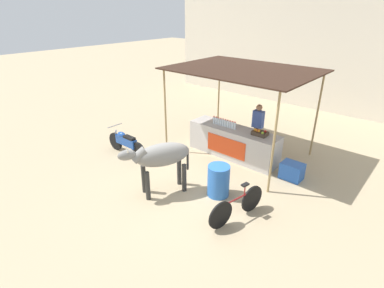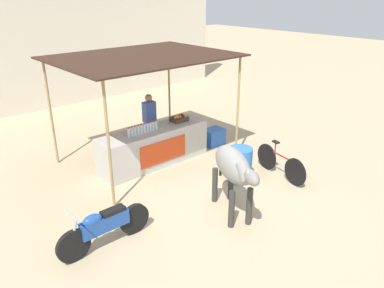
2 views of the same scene
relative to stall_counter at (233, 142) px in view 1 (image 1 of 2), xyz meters
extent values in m
plane|color=tan|center=(0.00, -2.20, -0.48)|extent=(60.00, 60.00, 0.00)
cube|color=beige|center=(0.00, 6.82, 2.41)|extent=(16.00, 0.50, 5.77)
cube|color=#B2ADA8|center=(0.00, 0.00, 0.00)|extent=(3.00, 0.80, 0.96)
cube|color=red|center=(0.00, -0.41, 0.00)|extent=(1.40, 0.02, 0.58)
cube|color=#382319|center=(0.00, 0.30, 2.27)|extent=(4.20, 3.20, 0.04)
cylinder|color=#997F51|center=(-1.89, -1.14, 0.90)|extent=(0.06, 0.06, 2.75)
cylinder|color=#997F51|center=(1.89, -1.14, 0.90)|extent=(0.06, 0.06, 2.75)
cylinder|color=#997F51|center=(-1.89, 1.74, 0.90)|extent=(0.06, 0.06, 2.75)
cylinder|color=#997F51|center=(1.89, 1.74, 0.90)|extent=(0.06, 0.06, 2.75)
cylinder|color=silver|center=(-0.76, -0.05, 0.59)|extent=(0.07, 0.07, 0.22)
cylinder|color=red|center=(-0.76, -0.05, 0.71)|extent=(0.04, 0.04, 0.03)
cylinder|color=silver|center=(-0.67, -0.05, 0.59)|extent=(0.07, 0.07, 0.22)
cylinder|color=red|center=(-0.67, -0.05, 0.71)|extent=(0.04, 0.04, 0.03)
cylinder|color=silver|center=(-0.57, -0.05, 0.59)|extent=(0.07, 0.07, 0.22)
cylinder|color=red|center=(-0.57, -0.05, 0.71)|extent=(0.04, 0.04, 0.03)
cylinder|color=silver|center=(-0.48, -0.05, 0.59)|extent=(0.07, 0.07, 0.22)
cylinder|color=red|center=(-0.48, -0.05, 0.71)|extent=(0.04, 0.04, 0.03)
cylinder|color=silver|center=(-0.39, -0.05, 0.59)|extent=(0.07, 0.07, 0.22)
cylinder|color=red|center=(-0.39, -0.05, 0.71)|extent=(0.04, 0.04, 0.03)
cylinder|color=silver|center=(-0.30, -0.05, 0.59)|extent=(0.07, 0.07, 0.22)
cylinder|color=red|center=(-0.30, -0.05, 0.71)|extent=(0.04, 0.04, 0.03)
cylinder|color=silver|center=(-0.21, -0.05, 0.59)|extent=(0.07, 0.07, 0.22)
cylinder|color=red|center=(-0.21, -0.05, 0.71)|extent=(0.04, 0.04, 0.03)
cylinder|color=silver|center=(-0.12, -0.05, 0.59)|extent=(0.07, 0.07, 0.22)
cylinder|color=red|center=(-0.12, -0.05, 0.71)|extent=(0.04, 0.04, 0.03)
cylinder|color=silver|center=(-0.03, -0.05, 0.59)|extent=(0.07, 0.07, 0.22)
cylinder|color=red|center=(-0.03, -0.05, 0.71)|extent=(0.04, 0.04, 0.03)
cylinder|color=silver|center=(0.06, -0.05, 0.59)|extent=(0.07, 0.07, 0.22)
cylinder|color=red|center=(0.06, -0.05, 0.71)|extent=(0.04, 0.04, 0.03)
cube|color=#3F3326|center=(0.89, 0.05, 0.54)|extent=(0.44, 0.32, 0.12)
sphere|color=orange|center=(0.80, -0.01, 0.63)|extent=(0.08, 0.08, 0.08)
sphere|color=orange|center=(0.87, 0.00, 0.63)|extent=(0.08, 0.08, 0.08)
sphere|color=orange|center=(0.73, 0.02, 0.63)|extent=(0.08, 0.08, 0.08)
sphere|color=#8CB22D|center=(1.03, -0.07, 0.63)|extent=(0.08, 0.08, 0.08)
sphere|color=orange|center=(0.84, 0.06, 0.63)|extent=(0.08, 0.08, 0.08)
sphere|color=#B21E19|center=(0.84, 0.00, 0.63)|extent=(0.08, 0.08, 0.08)
sphere|color=#B21E19|center=(1.03, 0.09, 0.63)|extent=(0.08, 0.08, 0.08)
cylinder|color=#383842|center=(0.41, 0.75, -0.04)|extent=(0.22, 0.22, 0.88)
cube|color=#3F59A5|center=(0.41, 0.75, 0.68)|extent=(0.34, 0.20, 0.56)
sphere|color=#A87A56|center=(0.41, 0.75, 1.07)|extent=(0.20, 0.20, 0.20)
cube|color=blue|center=(2.06, -0.10, -0.24)|extent=(0.60, 0.44, 0.48)
cylinder|color=blue|center=(0.97, -2.10, -0.06)|extent=(0.57, 0.57, 0.83)
ellipsoid|color=gray|center=(-0.19, -2.90, 0.60)|extent=(1.08, 1.49, 0.60)
cylinder|color=#302F2D|center=(-0.24, -3.42, -0.09)|extent=(0.12, 0.12, 0.78)
cylinder|color=#302F2D|center=(-0.57, -3.26, -0.09)|extent=(0.12, 0.12, 0.78)
cylinder|color=#302F2D|center=(0.19, -2.54, -0.09)|extent=(0.12, 0.12, 0.78)
cylinder|color=#302F2D|center=(-0.14, -2.38, -0.09)|extent=(0.12, 0.12, 0.78)
cylinder|color=gray|center=(-0.45, -3.44, 0.71)|extent=(0.41, 0.51, 0.41)
ellipsoid|color=gray|center=(-0.58, -3.71, 0.77)|extent=(0.39, 0.49, 0.26)
cone|color=beige|center=(-0.51, -3.72, 0.91)|extent=(0.05, 0.05, 0.10)
cone|color=beige|center=(-0.64, -3.66, 0.91)|extent=(0.05, 0.05, 0.10)
cylinder|color=#302F2D|center=(0.10, -2.30, 0.33)|extent=(0.06, 0.06, 0.60)
cylinder|color=black|center=(-3.27, -2.20, -0.18)|extent=(0.60, 0.08, 0.60)
cylinder|color=black|center=(-2.07, -2.20, -0.18)|extent=(0.60, 0.08, 0.60)
cube|color=#1E4799|center=(-2.67, -2.20, 0.00)|extent=(0.90, 0.18, 0.28)
ellipsoid|color=#1E4799|center=(-2.89, -2.20, 0.16)|extent=(0.36, 0.20, 0.20)
cube|color=black|center=(-2.49, -2.20, 0.16)|extent=(0.44, 0.18, 0.10)
cylinder|color=#99999E|center=(-3.22, -2.20, 0.40)|extent=(0.03, 0.55, 0.03)
cylinder|color=#99999E|center=(-3.25, -2.20, 0.02)|extent=(0.20, 0.05, 0.49)
cylinder|color=black|center=(1.76, -3.10, -0.15)|extent=(0.17, 0.65, 0.66)
cylinder|color=black|center=(1.96, -2.12, -0.15)|extent=(0.17, 0.65, 0.66)
cylinder|color=maroon|center=(1.86, -2.61, 0.07)|extent=(0.20, 0.84, 0.04)
cylinder|color=maroon|center=(1.91, -2.39, 0.19)|extent=(0.03, 0.03, 0.28)
cube|color=black|center=(1.91, -2.39, 0.35)|extent=(0.13, 0.20, 0.04)
camera|label=1|loc=(4.73, -7.47, 3.98)|focal=28.00mm
camera|label=2|loc=(-5.15, -7.32, 3.79)|focal=35.00mm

